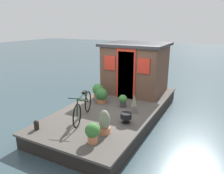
# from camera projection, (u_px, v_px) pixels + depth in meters

# --- Properties ---
(ground_plane) EXTENTS (60.00, 60.00, 0.00)m
(ground_plane) POSITION_uv_depth(u_px,v_px,m) (115.00, 118.00, 7.35)
(ground_plane) COLOR #384C54
(houseboat_deck) EXTENTS (5.81, 2.76, 0.45)m
(houseboat_deck) POSITION_uv_depth(u_px,v_px,m) (115.00, 112.00, 7.28)
(houseboat_deck) COLOR #4C4742
(houseboat_deck) RESTS_ON ground_plane
(houseboat_cabin) EXTENTS (2.05, 2.36, 1.92)m
(houseboat_cabin) POSITION_uv_depth(u_px,v_px,m) (136.00, 68.00, 8.47)
(houseboat_cabin) COLOR brown
(houseboat_cabin) RESTS_ON houseboat_deck
(bicycle) EXTENTS (1.65, 0.68, 0.78)m
(bicycle) POSITION_uv_depth(u_px,v_px,m) (83.00, 107.00, 6.14)
(bicycle) COLOR black
(bicycle) RESTS_ON houseboat_deck
(potted_plant_sage) EXTENTS (0.29, 0.29, 0.62)m
(potted_plant_sage) POSITION_uv_depth(u_px,v_px,m) (104.00, 123.00, 5.33)
(potted_plant_sage) COLOR #C6754C
(potted_plant_sage) RESTS_ON houseboat_deck
(potted_plant_rosemary) EXTENTS (0.44, 0.44, 0.52)m
(potted_plant_rosemary) POSITION_uv_depth(u_px,v_px,m) (101.00, 95.00, 7.41)
(potted_plant_rosemary) COLOR #B2603D
(potted_plant_rosemary) RESTS_ON houseboat_deck
(potted_plant_succulent) EXTENTS (0.40, 0.40, 0.53)m
(potted_plant_succulent) POSITION_uv_depth(u_px,v_px,m) (98.00, 91.00, 7.89)
(potted_plant_succulent) COLOR #B2603D
(potted_plant_succulent) RESTS_ON houseboat_deck
(potted_plant_ivy) EXTENTS (0.35, 0.35, 0.48)m
(potted_plant_ivy) POSITION_uv_depth(u_px,v_px,m) (92.00, 132.00, 4.93)
(potted_plant_ivy) COLOR #C6754C
(potted_plant_ivy) RESTS_ON houseboat_deck
(potted_plant_thyme) EXTENTS (0.18, 0.18, 0.60)m
(potted_plant_thyme) POSITION_uv_depth(u_px,v_px,m) (134.00, 104.00, 6.60)
(potted_plant_thyme) COLOR slate
(potted_plant_thyme) RESTS_ON houseboat_deck
(potted_plant_mint) EXTENTS (0.27, 0.27, 0.41)m
(potted_plant_mint) POSITION_uv_depth(u_px,v_px,m) (123.00, 100.00, 7.06)
(potted_plant_mint) COLOR #38383D
(potted_plant_mint) RESTS_ON houseboat_deck
(charcoal_grill) EXTENTS (0.31, 0.31, 0.29)m
(charcoal_grill) POSITION_uv_depth(u_px,v_px,m) (126.00, 116.00, 5.93)
(charcoal_grill) COLOR black
(charcoal_grill) RESTS_ON houseboat_deck
(mooring_bollard) EXTENTS (0.13, 0.13, 0.26)m
(mooring_bollard) POSITION_uv_depth(u_px,v_px,m) (36.00, 124.00, 5.57)
(mooring_bollard) COLOR black
(mooring_bollard) RESTS_ON houseboat_deck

